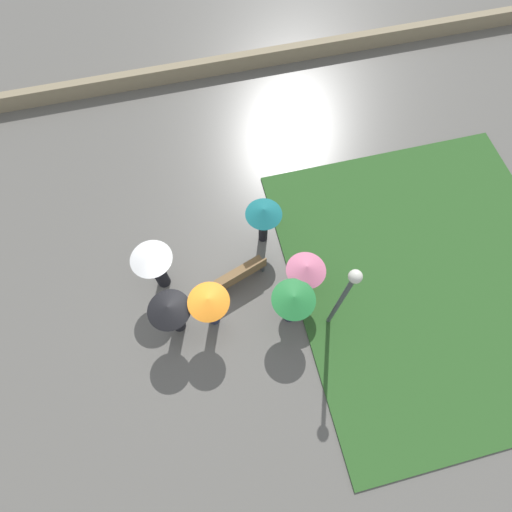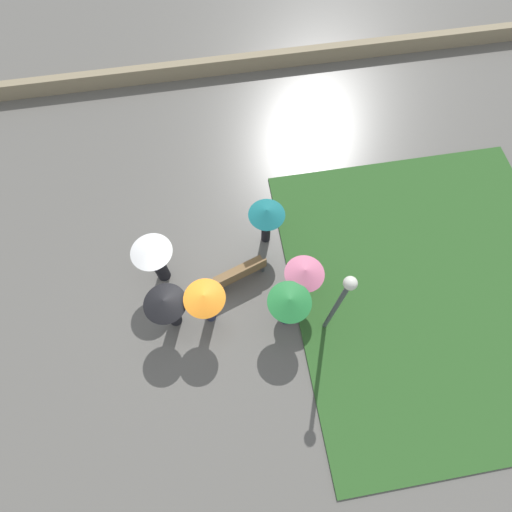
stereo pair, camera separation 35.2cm
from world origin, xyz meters
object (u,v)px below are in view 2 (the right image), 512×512
Objects in this scene: park_bench at (241,273)px; crowd_person_green at (289,305)px; crowd_person_orange at (205,301)px; crowd_person_teal at (267,217)px; lamp_post at (340,300)px; crowd_person_white at (154,256)px; crowd_person_black at (167,306)px; crowd_person_pink at (304,276)px.

park_bench is 0.93× the size of crowd_person_green.
crowd_person_green is 2.22m from crowd_person_orange.
crowd_person_teal is 0.92× the size of crowd_person_orange.
lamp_post is 1.87× the size of crowd_person_white.
crowd_person_green is at bearing -20.95° from lamp_post.
crowd_person_black reaches higher than crowd_person_pink.
park_bench is 2.49m from crowd_person_black.
lamp_post reaches higher than crowd_person_black.
crowd_person_orange is (3.26, -0.83, -0.96)m from lamp_post.
crowd_person_green reaches higher than park_bench.
crowd_person_pink reaches higher than park_bench.
crowd_person_black reaches higher than crowd_person_green.
crowd_person_teal reaches higher than park_bench.
crowd_person_green is at bearing 87.03° from crowd_person_black.
crowd_person_orange reaches higher than crowd_person_teal.
crowd_person_pink is 4.21m from crowd_person_white.
lamp_post is 1.91× the size of crowd_person_orange.
crowd_person_black is at bearing -118.34° from crowd_person_orange.
crowd_person_white is at bearing -165.09° from crowd_person_orange.
crowd_person_green is (1.09, -0.42, -1.15)m from lamp_post.
crowd_person_white is (0.24, -1.48, 0.08)m from crowd_person_black.
lamp_post is 3.50m from crowd_person_orange.
park_bench is 0.44× the size of lamp_post.
crowd_person_black is 1.04× the size of crowd_person_pink.
park_bench is 3.51m from lamp_post.
lamp_post reaches higher than park_bench.
park_bench is 0.83× the size of crowd_person_white.
crowd_person_teal is (-0.99, -1.26, 0.96)m from park_bench.
lamp_post is 5.23m from crowd_person_white.
crowd_person_green reaches higher than crowd_person_pink.
crowd_person_white is at bearing -165.24° from crowd_person_black.
crowd_person_white is at bearing 88.11° from crowd_person_green.
crowd_person_teal reaches higher than crowd_person_pink.
crowd_person_white is (1.28, -1.55, -0.06)m from crowd_person_orange.
crowd_person_white is at bearing -27.63° from lamp_post.
park_bench is at bearing -105.42° from crowd_person_pink.
crowd_person_orange reaches higher than crowd_person_pink.
crowd_person_teal is 1.01× the size of crowd_person_pink.
lamp_post reaches higher than crowd_person_green.
crowd_person_white reaches higher than crowd_person_pink.
lamp_post is at bearing 51.07° from crowd_person_orange.
crowd_person_orange is at bearing -58.08° from crowd_person_white.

